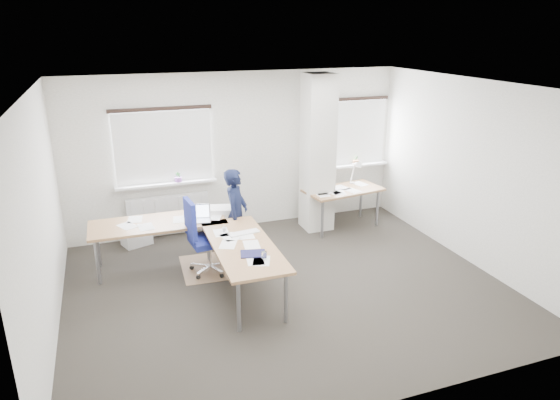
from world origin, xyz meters
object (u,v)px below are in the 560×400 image
object	(u,v)px
desk_side	(343,191)
person	(236,214)
task_chair	(206,252)
desk_main	(201,234)

from	to	relation	value
desk_side	person	world-z (taller)	person
task_chair	desk_main	bearing A→B (deg)	-125.09
desk_side	desk_main	bearing A→B (deg)	-166.80
person	desk_main	bearing A→B (deg)	157.74
desk_side	person	size ratio (longest dim) A/B	1.01
task_chair	person	xyz separation A→B (m)	(0.57, 0.35, 0.41)
person	desk_side	bearing A→B (deg)	-44.22
task_chair	person	size ratio (longest dim) A/B	0.80
desk_main	task_chair	world-z (taller)	task_chair
desk_main	task_chair	bearing A→B (deg)	61.28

